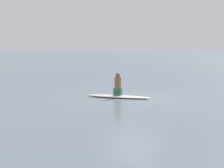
# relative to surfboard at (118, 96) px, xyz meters

# --- Properties ---
(ground_plane) EXTENTS (400.00, 400.00, 0.00)m
(ground_plane) POSITION_rel_surfboard_xyz_m (-0.73, -0.04, -0.06)
(ground_plane) COLOR slate
(surfboard) EXTENTS (3.10, 1.05, 0.11)m
(surfboard) POSITION_rel_surfboard_xyz_m (0.00, 0.00, 0.00)
(surfboard) COLOR silver
(surfboard) RESTS_ON ground
(person_paddler) EXTENTS (0.37, 0.46, 1.04)m
(person_paddler) POSITION_rel_surfboard_xyz_m (0.00, 0.00, 0.53)
(person_paddler) COLOR #26664C
(person_paddler) RESTS_ON surfboard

